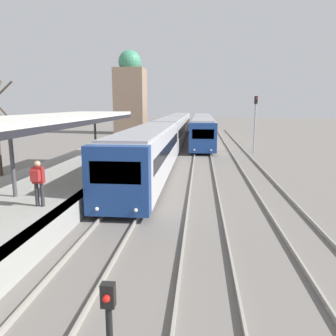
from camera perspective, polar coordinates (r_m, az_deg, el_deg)
The scene contains 7 objects.
platform_canopy at distance 14.00m, azimuth -25.85°, elevation 7.30°, with size 4.00×25.78×3.09m.
person_on_platform at distance 12.50m, azimuth -21.71°, elevation -1.91°, with size 0.40×0.40×1.66m.
train_near at distance 34.87m, azimuth 0.45°, elevation 6.41°, with size 2.54×45.84×3.10m.
train_far at distance 43.07m, azimuth 5.98°, elevation 7.19°, with size 2.49×28.46×3.04m.
signal_post_near at distance 5.39m, azimuth -10.17°, elevation -26.39°, with size 0.20×0.21×2.02m.
signal_mast_far at distance 31.91m, azimuth 14.93°, elevation 8.46°, with size 0.28×0.29×5.27m.
distant_domed_building at distance 52.45m, azimuth -6.55°, elevation 12.55°, with size 4.52×4.52×12.64m.
Camera 1 is at (3.13, 1.03, 4.50)m, focal length 35.00 mm.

